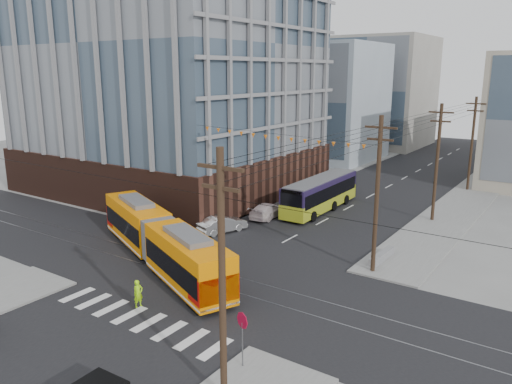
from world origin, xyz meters
TOP-DOWN VIEW (x-y plane):
  - ground at (0.00, 0.00)m, footprint 160.00×160.00m
  - office_building at (-22.00, 23.00)m, footprint 30.00×25.00m
  - bg_bldg_nw_near at (-17.00, 52.00)m, footprint 18.00×16.00m
  - bg_bldg_nw_far at (-14.00, 72.00)m, footprint 16.00×18.00m
  - utility_pole_near at (8.50, -6.00)m, footprint 0.30×0.30m
  - utility_pole_far at (8.50, 56.00)m, footprint 0.30×0.30m
  - streetcar at (-5.03, 3.83)m, footprint 18.40×10.27m
  - city_bus at (-2.05, 23.54)m, footprint 2.78×12.15m
  - parked_car_silver at (-5.83, 12.21)m, footprint 2.91×4.76m
  - parked_car_white at (-4.98, 18.28)m, footprint 2.28×5.03m
  - parked_car_grey at (-4.98, 22.14)m, footprint 3.38×5.04m
  - pedestrian at (-1.14, -1.94)m, footprint 0.50×0.68m
  - stop_sign at (7.76, -3.61)m, footprint 1.06×1.06m
  - jersey_barrier at (8.30, 13.30)m, footprint 0.94×3.64m

SIDE VIEW (x-z plane):
  - ground at x=0.00m, z-range 0.00..0.00m
  - jersey_barrier at x=8.30m, z-range 0.00..0.72m
  - parked_car_grey at x=-4.98m, z-range 0.00..1.28m
  - parked_car_white at x=-4.98m, z-range 0.00..1.43m
  - parked_car_silver at x=-5.83m, z-range 0.00..1.48m
  - pedestrian at x=-1.14m, z-range 0.00..1.71m
  - stop_sign at x=7.76m, z-range 0.00..2.73m
  - city_bus at x=-2.05m, z-range 0.00..3.43m
  - streetcar at x=-5.03m, z-range 0.00..3.66m
  - utility_pole_near at x=8.50m, z-range 0.00..11.00m
  - utility_pole_far at x=8.50m, z-range 0.00..11.00m
  - bg_bldg_nw_near at x=-17.00m, z-range 0.00..18.00m
  - bg_bldg_nw_far at x=-14.00m, z-range 0.00..20.00m
  - office_building at x=-22.00m, z-range 0.00..28.60m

